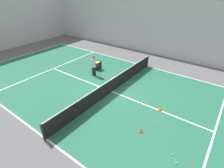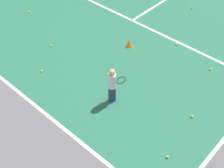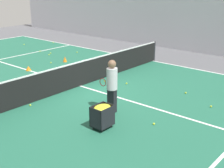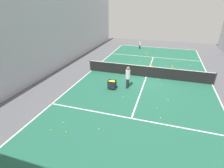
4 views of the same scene
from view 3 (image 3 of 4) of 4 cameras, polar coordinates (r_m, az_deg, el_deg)
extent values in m
plane|color=#5B5B60|center=(13.32, -5.81, -0.38)|extent=(35.60, 35.60, 0.00)
cube|color=#23664C|center=(13.32, -5.81, -0.37)|extent=(11.20, 24.65, 0.00)
cube|color=white|center=(17.49, 7.50, 4.21)|extent=(0.10, 24.65, 0.00)
cube|color=white|center=(13.32, -5.81, -0.36)|extent=(0.10, 13.55, 0.00)
cylinder|color=#2D2D33|center=(17.45, 7.76, 5.97)|extent=(0.10, 0.10, 1.08)
cube|color=black|center=(13.16, -5.88, 1.78)|extent=(11.30, 0.03, 1.01)
cube|color=white|center=(13.02, -5.96, 4.01)|extent=(11.30, 0.04, 0.05)
cube|color=black|center=(10.59, 0.00, -3.04)|extent=(0.18, 0.30, 0.82)
cylinder|color=silver|center=(10.33, 0.00, 0.96)|extent=(0.37, 0.37, 0.73)
sphere|color=#846047|center=(10.18, 0.00, 3.65)|extent=(0.27, 0.27, 0.27)
torus|color=#B22D2D|center=(10.57, -1.69, 0.33)|extent=(0.03, 0.28, 0.28)
cube|color=black|center=(9.57, -1.78, -7.48)|extent=(0.62, 0.48, 0.02)
cube|color=black|center=(9.59, -2.83, -5.41)|extent=(0.62, 0.02, 0.62)
cube|color=black|center=(9.30, -0.73, -6.17)|extent=(0.62, 0.02, 0.62)
cube|color=black|center=(9.65, -0.59, -5.22)|extent=(0.02, 0.48, 0.62)
cube|color=black|center=(9.24, -3.05, -6.37)|extent=(0.02, 0.48, 0.62)
ellipsoid|color=yellow|center=(9.34, -1.81, -4.38)|extent=(0.58, 0.44, 0.16)
cylinder|color=black|center=(9.85, -1.66, -7.06)|extent=(0.05, 0.05, 0.11)
cylinder|color=black|center=(9.56, -3.42, -7.91)|extent=(0.05, 0.05, 0.11)
cylinder|color=black|center=(9.64, -0.14, -7.63)|extent=(0.05, 0.05, 0.11)
cylinder|color=black|center=(9.35, -1.90, -8.52)|extent=(0.05, 0.05, 0.11)
cone|color=orange|center=(17.33, -8.61, 4.52)|extent=(0.22, 0.22, 0.30)
cone|color=orange|center=(16.05, -15.03, 2.81)|extent=(0.28, 0.28, 0.22)
sphere|color=yellow|center=(19.44, -11.16, 5.57)|extent=(0.07, 0.07, 0.07)
sphere|color=yellow|center=(13.94, -12.63, 0.28)|extent=(0.07, 0.07, 0.07)
sphere|color=yellow|center=(11.62, 17.64, -3.93)|extent=(0.07, 0.07, 0.07)
sphere|color=yellow|center=(19.42, -6.41, 5.79)|extent=(0.07, 0.07, 0.07)
sphere|color=yellow|center=(11.56, -14.72, -3.76)|extent=(0.07, 0.07, 0.07)
sphere|color=yellow|center=(19.03, -11.44, 5.27)|extent=(0.07, 0.07, 0.07)
sphere|color=yellow|center=(22.50, -15.78, 6.98)|extent=(0.07, 0.07, 0.07)
sphere|color=yellow|center=(12.40, -12.26, -2.01)|extent=(0.07, 0.07, 0.07)
sphere|color=yellow|center=(9.89, 7.67, -7.22)|extent=(0.07, 0.07, 0.07)
sphere|color=yellow|center=(13.49, 2.67, 0.10)|extent=(0.07, 0.07, 0.07)
sphere|color=yellow|center=(17.16, -11.12, 3.84)|extent=(0.07, 0.07, 0.07)
sphere|color=yellow|center=(12.72, 13.32, -1.57)|extent=(0.07, 0.07, 0.07)
sphere|color=yellow|center=(20.12, -13.03, 5.88)|extent=(0.07, 0.07, 0.07)
sphere|color=yellow|center=(22.69, -10.69, 7.45)|extent=(0.07, 0.07, 0.07)
sphere|color=yellow|center=(13.80, -1.34, 0.56)|extent=(0.07, 0.07, 0.07)
camera|label=1|loc=(23.42, -1.63, 24.82)|focal=28.00mm
camera|label=2|loc=(24.74, -48.23, 18.69)|focal=50.00mm
camera|label=4|loc=(12.12, 75.92, 15.00)|focal=28.00mm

